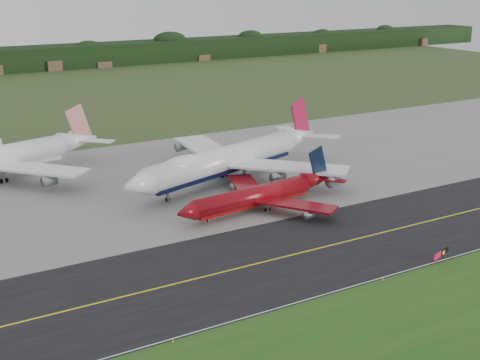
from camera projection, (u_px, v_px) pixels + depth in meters
name	position (u px, v px, depth m)	size (l,w,h in m)	color
ground	(297.00, 244.00, 125.53)	(600.00, 600.00, 0.00)	#314C23
grass_verge	(437.00, 323.00, 96.72)	(400.00, 30.00, 0.01)	#225418
taxiway	(309.00, 251.00, 122.23)	(400.00, 32.00, 0.02)	black
apron	(179.00, 177.00, 167.49)	(400.00, 78.00, 0.01)	gray
taxiway_centreline	(309.00, 251.00, 122.23)	(400.00, 0.40, 0.00)	yellow
taxiway_edge_line	(366.00, 282.00, 109.47)	(400.00, 0.25, 0.00)	silver
jet_ba_747	(230.00, 158.00, 162.35)	(65.78, 53.11, 16.96)	white
jet_red_737	(260.00, 195.00, 143.63)	(41.92, 33.93, 11.32)	maroon
taxiway_sign	(441.00, 254.00, 117.77)	(5.16, 1.86, 1.79)	slate
edge_marker_left	(173.00, 341.00, 91.38)	(0.16, 0.16, 0.50)	yellow
edge_marker_center	(383.00, 280.00, 109.98)	(0.16, 0.16, 0.50)	yellow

